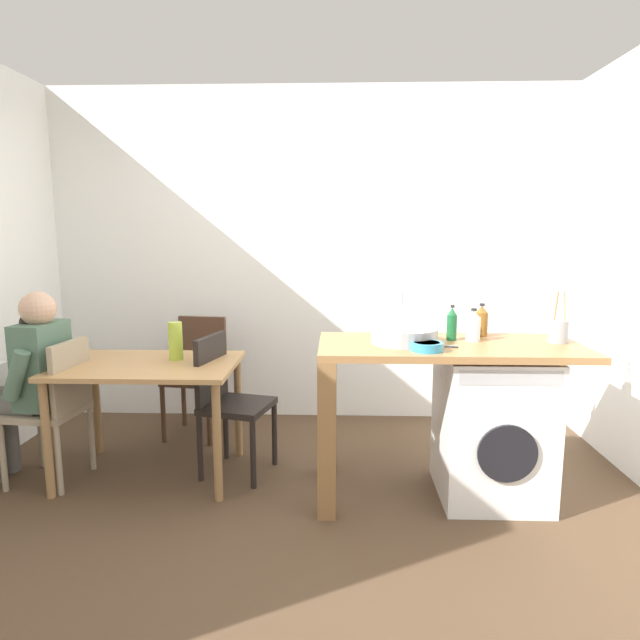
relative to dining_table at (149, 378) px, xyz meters
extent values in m
plane|color=#4C3826|center=(0.96, -0.51, -0.64)|extent=(5.46, 5.46, 0.00)
cube|color=white|center=(0.96, 1.24, 0.71)|extent=(4.60, 0.10, 2.70)
cube|color=tan|center=(0.00, 0.00, 0.08)|extent=(1.10, 0.76, 0.03)
cylinder|color=#977045|center=(-0.50, -0.33, -0.29)|extent=(0.05, 0.05, 0.71)
cylinder|color=#977045|center=(0.50, -0.33, -0.29)|extent=(0.05, 0.05, 0.71)
cylinder|color=#977045|center=(-0.50, 0.33, -0.29)|extent=(0.05, 0.05, 0.71)
cylinder|color=#977045|center=(0.50, 0.33, -0.29)|extent=(0.05, 0.05, 0.71)
cube|color=gray|center=(-0.62, -0.10, -0.19)|extent=(0.44, 0.44, 0.04)
cube|color=gray|center=(-0.44, -0.12, 0.03)|extent=(0.07, 0.38, 0.45)
cylinder|color=gray|center=(-0.82, -0.26, -0.42)|extent=(0.04, 0.04, 0.45)
cylinder|color=gray|center=(-0.78, 0.10, -0.42)|extent=(0.04, 0.04, 0.45)
cylinder|color=gray|center=(-0.46, -0.30, -0.42)|extent=(0.04, 0.04, 0.45)
cylinder|color=gray|center=(-0.42, 0.06, -0.42)|extent=(0.04, 0.04, 0.45)
cube|color=black|center=(0.55, 0.05, -0.19)|extent=(0.49, 0.49, 0.04)
cube|color=black|center=(0.38, 0.10, 0.03)|extent=(0.13, 0.38, 0.45)
cylinder|color=black|center=(0.77, 0.18, -0.42)|extent=(0.04, 0.04, 0.45)
cylinder|color=black|center=(0.68, -0.17, -0.42)|extent=(0.04, 0.04, 0.45)
cylinder|color=black|center=(0.42, 0.27, -0.42)|extent=(0.04, 0.04, 0.45)
cylinder|color=black|center=(0.33, -0.08, -0.42)|extent=(0.04, 0.04, 0.45)
cube|color=#4C3323|center=(0.10, 0.70, -0.19)|extent=(0.45, 0.45, 0.04)
cube|color=#4C3323|center=(0.13, 0.88, 0.03)|extent=(0.38, 0.09, 0.45)
cylinder|color=#4C3323|center=(0.25, 0.50, -0.42)|extent=(0.04, 0.04, 0.45)
cylinder|color=#4C3323|center=(-0.10, 0.55, -0.42)|extent=(0.04, 0.04, 0.45)
cylinder|color=#4C3323|center=(0.30, 0.85, -0.42)|extent=(0.04, 0.04, 0.45)
cylinder|color=#4C3323|center=(-0.05, 0.90, -0.42)|extent=(0.04, 0.04, 0.45)
cylinder|color=#595651|center=(-0.95, 0.02, -0.42)|extent=(0.11, 0.11, 0.45)
cylinder|color=#595651|center=(-0.81, -0.17, -0.14)|extent=(0.41, 0.18, 0.14)
cylinder|color=#595651|center=(-0.79, 0.01, -0.14)|extent=(0.41, 0.18, 0.14)
cube|color=#4C6B56|center=(-0.62, -0.10, 0.11)|extent=(0.23, 0.36, 0.52)
cylinder|color=#4C6B56|center=(-0.66, -0.31, 0.09)|extent=(0.20, 0.11, 0.31)
cylinder|color=#4C6B56|center=(-0.62, 0.11, 0.09)|extent=(0.20, 0.11, 0.31)
sphere|color=tan|center=(-0.62, -0.10, 0.45)|extent=(0.21, 0.21, 0.21)
sphere|color=black|center=(-0.68, -0.09, 0.37)|extent=(0.12, 0.12, 0.12)
cube|color=#9E7042|center=(1.83, -0.20, 0.26)|extent=(1.50, 0.68, 0.04)
cube|color=olive|center=(1.13, -0.49, -0.20)|extent=(0.10, 0.10, 0.88)
cube|color=olive|center=(1.13, 0.09, -0.20)|extent=(0.10, 0.10, 0.88)
cube|color=white|center=(2.10, -0.20, -0.21)|extent=(0.60, 0.60, 0.86)
cylinder|color=black|center=(2.10, -0.51, -0.26)|extent=(0.32, 0.02, 0.32)
cube|color=#B2B2B7|center=(2.10, -0.50, 0.16)|extent=(0.54, 0.01, 0.08)
cylinder|color=#9EA0A5|center=(1.57, -0.20, 0.32)|extent=(0.38, 0.38, 0.09)
cylinder|color=#B2B2B7|center=(1.57, -0.02, 0.42)|extent=(0.02, 0.02, 0.28)
cylinder|color=#19592D|center=(1.86, -0.10, 0.35)|extent=(0.06, 0.06, 0.15)
cone|color=#19592D|center=(1.86, -0.10, 0.45)|extent=(0.05, 0.05, 0.04)
cylinder|color=#262626|center=(1.86, -0.10, 0.48)|extent=(0.02, 0.02, 0.02)
cylinder|color=silver|center=(1.98, -0.12, 0.35)|extent=(0.08, 0.08, 0.14)
cone|color=silver|center=(1.98, -0.12, 0.44)|extent=(0.07, 0.07, 0.04)
cylinder|color=#262626|center=(1.98, -0.12, 0.46)|extent=(0.03, 0.03, 0.02)
cylinder|color=brown|center=(2.07, 0.03, 0.35)|extent=(0.08, 0.08, 0.15)
cone|color=brown|center=(2.07, 0.03, 0.44)|extent=(0.07, 0.07, 0.04)
cylinder|color=#262626|center=(2.07, 0.03, 0.47)|extent=(0.03, 0.03, 0.02)
cylinder|color=teal|center=(1.67, -0.40, 0.30)|extent=(0.17, 0.17, 0.05)
cylinder|color=#1E546B|center=(1.67, -0.40, 0.31)|extent=(0.14, 0.14, 0.02)
cylinder|color=gray|center=(2.46, -0.15, 0.34)|extent=(0.11, 0.11, 0.13)
cylinder|color=#99724C|center=(2.45, -0.14, 0.49)|extent=(0.01, 0.04, 0.18)
cylinder|color=#99724C|center=(2.48, -0.17, 0.49)|extent=(0.01, 0.05, 0.18)
cylinder|color=#A8C63D|center=(0.15, 0.10, 0.22)|extent=(0.09, 0.09, 0.24)
cube|color=#B2B2B7|center=(1.78, -0.30, 0.28)|extent=(0.15, 0.06, 0.01)
cube|color=#262628|center=(1.78, -0.30, 0.28)|extent=(0.15, 0.06, 0.01)
camera|label=1|loc=(1.19, -3.29, 0.91)|focal=30.56mm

